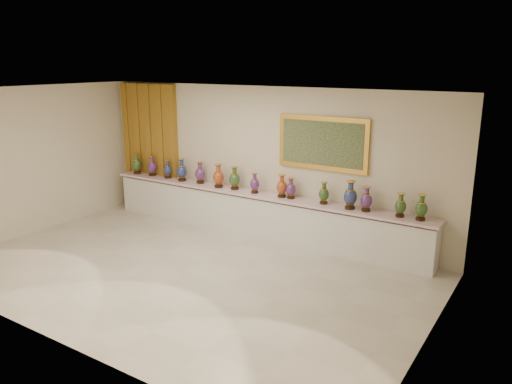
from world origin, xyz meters
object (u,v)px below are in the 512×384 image
counter (256,214)px  vase_0 (137,164)px  vase_2 (168,170)px  vase_1 (152,167)px

counter → vase_0: 3.37m
counter → vase_0: (-3.30, -0.04, 0.68)m
vase_0 → vase_2: bearing=2.7°
vase_0 → vase_2: (0.93, 0.04, -0.03)m
vase_0 → vase_2: size_ratio=1.19×
vase_0 → counter: bearing=0.7°
counter → vase_1: bearing=-179.7°
vase_2 → vase_1: bearing=-177.8°
counter → vase_0: bearing=-179.3°
vase_0 → vase_1: 0.47m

